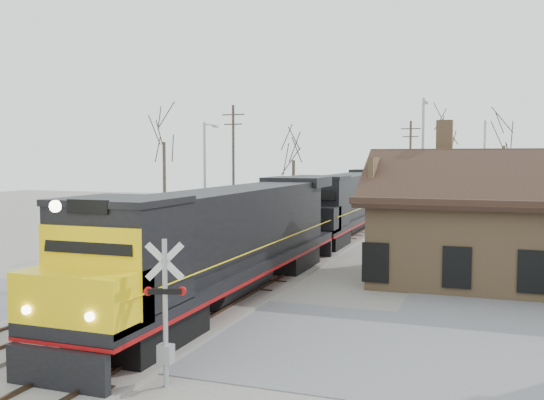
{
  "coord_description": "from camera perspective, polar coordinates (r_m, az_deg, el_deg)",
  "views": [
    {
      "loc": [
        10.23,
        -18.84,
        6.02
      ],
      "look_at": [
        0.21,
        9.0,
        3.91
      ],
      "focal_mm": 40.0,
      "sensor_mm": 36.0,
      "label": 1
    }
  ],
  "objects": [
    {
      "name": "crossbuck_far",
      "position": [
        29.53,
        -16.82,
        -4.33
      ],
      "size": [
        1.08,
        0.28,
        3.79
      ],
      "rotation": [
        0.0,
        0.0,
        3.11
      ],
      "color": "#A5A8AD",
      "rests_on": "ground"
    },
    {
      "name": "streetlight_a",
      "position": [
        39.0,
        -6.25,
        2.01
      ],
      "size": [
        0.25,
        2.04,
        8.21
      ],
      "color": "#A5A8AD",
      "rests_on": "ground"
    },
    {
      "name": "tree_a",
      "position": [
        57.91,
        -10.15,
        6.6
      ],
      "size": [
        4.95,
        4.95,
        12.13
      ],
      "color": "#382D23",
      "rests_on": "ground"
    },
    {
      "name": "utility_pole_a",
      "position": [
        51.3,
        -3.66,
        3.39
      ],
      "size": [
        2.0,
        0.24,
        10.37
      ],
      "color": "#382D23",
      "rests_on": "ground"
    },
    {
      "name": "tree_d",
      "position": [
        62.96,
        20.99,
        5.86
      ],
      "size": [
        4.74,
        4.74,
        11.62
      ],
      "color": "#382D23",
      "rests_on": "ground"
    },
    {
      "name": "depot",
      "position": [
        31.1,
        22.94,
        -2.92
      ],
      "size": [
        15.2,
        9.31,
        7.9
      ],
      "color": "#9B7650",
      "rests_on": "ground"
    },
    {
      "name": "road",
      "position": [
        22.26,
        -8.56,
        -11.62
      ],
      "size": [
        60.0,
        9.0,
        0.03
      ],
      "primitive_type": "cube",
      "color": "slate",
      "rests_on": "ground"
    },
    {
      "name": "crossbuck_near",
      "position": [
        16.31,
        -10.01,
        -10.83
      ],
      "size": [
        1.07,
        0.46,
        3.9
      ],
      "rotation": [
        0.0,
        0.0,
        0.36
      ],
      "color": "#A5A8AD",
      "rests_on": "ground"
    },
    {
      "name": "streetlight_b",
      "position": [
        40.82,
        14.0,
        3.17
      ],
      "size": [
        0.25,
        2.04,
        9.83
      ],
      "color": "#A5A8AD",
      "rests_on": "ground"
    },
    {
      "name": "locomotive_trailing",
      "position": [
        46.11,
        6.93,
        -0.26
      ],
      "size": [
        3.28,
        21.97,
        4.62
      ],
      "color": "black",
      "rests_on": "ground"
    },
    {
      "name": "utility_pole_b",
      "position": [
        63.35,
        12.87,
        3.11
      ],
      "size": [
        2.0,
        0.24,
        9.69
      ],
      "color": "#382D23",
      "rests_on": "ground"
    },
    {
      "name": "track_siding",
      "position": [
        37.38,
        -3.69,
        -5.1
      ],
      "size": [
        3.4,
        90.0,
        0.24
      ],
      "color": "gray",
      "rests_on": "ground"
    },
    {
      "name": "ground",
      "position": [
        22.26,
        -8.56,
        -11.66
      ],
      "size": [
        140.0,
        140.0,
        0.0
      ],
      "primitive_type": "plane",
      "color": "gray",
      "rests_on": "ground"
    },
    {
      "name": "locomotive_lead",
      "position": [
        25.02,
        -4.54,
        -3.87
      ],
      "size": [
        3.28,
        21.97,
        4.88
      ],
      "color": "black",
      "rests_on": "ground"
    },
    {
      "name": "track_main",
      "position": [
        35.85,
        2.95,
        -5.49
      ],
      "size": [
        3.4,
        90.0,
        0.24
      ],
      "color": "gray",
      "rests_on": "ground"
    },
    {
      "name": "streetlight_c",
      "position": [
        53.87,
        19.33,
        2.84
      ],
      "size": [
        0.25,
        2.04,
        9.08
      ],
      "color": "#A5A8AD",
      "rests_on": "ground"
    },
    {
      "name": "tree_b",
      "position": [
        57.97,
        2.04,
        4.69
      ],
      "size": [
        3.81,
        3.81,
        9.34
      ],
      "color": "#382D23",
      "rests_on": "ground"
    },
    {
      "name": "tree_c",
      "position": [
        66.01,
        16.16,
        6.34
      ],
      "size": [
        5.05,
        5.05,
        12.38
      ],
      "color": "#382D23",
      "rests_on": "ground"
    }
  ]
}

